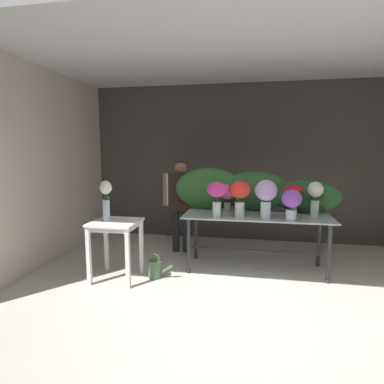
# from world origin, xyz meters

# --- Properties ---
(ground_plane) EXTENTS (7.64, 7.64, 0.00)m
(ground_plane) POSITION_xyz_m (0.00, 1.74, 0.00)
(ground_plane) COLOR beige
(wall_back) EXTENTS (5.67, 0.12, 2.95)m
(wall_back) POSITION_xyz_m (0.00, 3.47, 1.48)
(wall_back) COLOR #4C4742
(wall_back) RESTS_ON ground
(wall_left) EXTENTS (0.12, 3.59, 2.95)m
(wall_left) POSITION_xyz_m (-2.83, 1.74, 1.48)
(wall_left) COLOR beige
(wall_left) RESTS_ON ground
(ceiling_slab) EXTENTS (5.79, 3.59, 0.12)m
(ceiling_slab) POSITION_xyz_m (0.00, 1.74, 3.01)
(ceiling_slab) COLOR silver
(ceiling_slab) RESTS_ON wall_back
(display_table_glass) EXTENTS (2.05, 0.81, 0.82)m
(display_table_glass) POSITION_xyz_m (0.37, 1.86, 0.69)
(display_table_glass) COLOR #B6C0C1
(display_table_glass) RESTS_ON ground
(side_table_white) EXTENTS (0.61, 0.58, 0.79)m
(side_table_white) POSITION_xyz_m (-1.47, 1.19, 0.67)
(side_table_white) COLOR white
(side_table_white) RESTS_ON ground
(florist) EXTENTS (0.62, 0.24, 1.54)m
(florist) POSITION_xyz_m (-0.87, 2.45, 0.95)
(florist) COLOR #232328
(florist) RESTS_ON ground
(foliage_backdrop) EXTENTS (2.45, 0.30, 0.64)m
(foliage_backdrop) POSITION_xyz_m (0.33, 2.14, 1.10)
(foliage_backdrop) COLOR #2D6028
(foliage_backdrop) RESTS_ON display_table_glass
(vase_lilac_snapdragons) EXTENTS (0.29, 0.29, 0.52)m
(vase_lilac_snapdragons) POSITION_xyz_m (0.48, 1.61, 1.14)
(vase_lilac_snapdragons) COLOR silver
(vase_lilac_snapdragons) RESTS_ON display_table_glass
(vase_crimson_anemones) EXTENTS (0.26, 0.24, 0.43)m
(vase_crimson_anemones) POSITION_xyz_m (0.87, 1.98, 1.10)
(vase_crimson_anemones) COLOR silver
(vase_crimson_anemones) RESTS_ON display_table_glass
(vase_ivory_peonies) EXTENTS (0.21, 0.21, 0.48)m
(vase_ivory_peonies) POSITION_xyz_m (1.16, 1.91, 1.11)
(vase_ivory_peonies) COLOR silver
(vase_ivory_peonies) RESTS_ON display_table_glass
(vase_scarlet_roses) EXTENTS (0.30, 0.29, 0.50)m
(vase_scarlet_roses) POSITION_xyz_m (0.14, 1.64, 1.14)
(vase_scarlet_roses) COLOR silver
(vase_scarlet_roses) RESTS_ON display_table_glass
(vase_fuchsia_freesia) EXTENTS (0.20, 0.19, 0.32)m
(vase_fuchsia_freesia) POSITION_xyz_m (-0.06, 1.98, 1.02)
(vase_fuchsia_freesia) COLOR silver
(vase_fuchsia_freesia) RESTS_ON display_table_glass
(vase_violet_tulips) EXTENTS (0.26, 0.26, 0.41)m
(vase_violet_tulips) POSITION_xyz_m (0.80, 1.56, 1.06)
(vase_violet_tulips) COLOR silver
(vase_violet_tulips) RESTS_ON display_table_glass
(vase_magenta_ranunculus) EXTENTS (0.31, 0.27, 0.49)m
(vase_magenta_ranunculus) POSITION_xyz_m (-0.17, 1.58, 1.14)
(vase_magenta_ranunculus) COLOR silver
(vase_magenta_ranunculus) RESTS_ON display_table_glass
(vase_white_roses_tall) EXTENTS (0.16, 0.16, 0.53)m
(vase_white_roses_tall) POSITION_xyz_m (-1.60, 1.19, 1.10)
(vase_white_roses_tall) COLOR silver
(vase_white_roses_tall) RESTS_ON side_table_white
(watering_can) EXTENTS (0.35, 0.18, 0.34)m
(watering_can) POSITION_xyz_m (-0.97, 1.30, 0.13)
(watering_can) COLOR #4C704C
(watering_can) RESTS_ON ground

